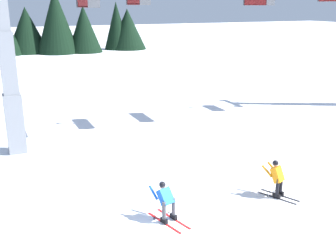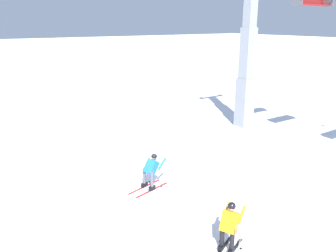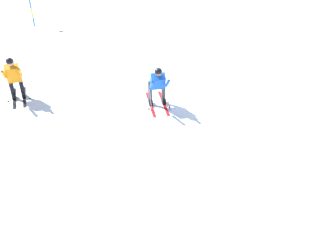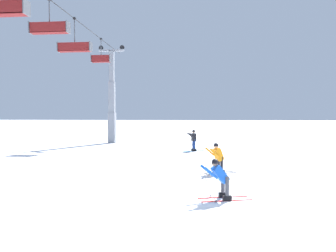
# 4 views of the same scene
# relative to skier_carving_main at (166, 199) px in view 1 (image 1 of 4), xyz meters

# --- Properties ---
(ground_plane) EXTENTS (260.00, 260.00, 0.00)m
(ground_plane) POSITION_rel_skier_carving_main_xyz_m (0.43, -0.89, -0.75)
(ground_plane) COLOR white
(skier_carving_main) EXTENTS (1.00, 1.78, 1.46)m
(skier_carving_main) POSITION_rel_skier_carving_main_xyz_m (0.00, 0.00, 0.00)
(skier_carving_main) COLOR red
(skier_carving_main) RESTS_ON ground_plane
(lift_tower_near) EXTENTS (0.83, 2.56, 9.33)m
(lift_tower_near) POSITION_rel_skier_carving_main_xyz_m (-3.96, 8.99, 3.08)
(lift_tower_near) COLOR gray
(lift_tower_near) RESTS_ON ground_plane
(chairlift_seat_nearest) EXTENTS (0.61, 2.41, 2.37)m
(chairlift_seat_nearest) POSITION_rel_skier_carving_main_xyz_m (-0.11, 8.99, 6.43)
(chairlift_seat_nearest) COLOR black
(chairlift_seat_fourth) EXTENTS (0.61, 2.27, 2.28)m
(chairlift_seat_fourth) POSITION_rel_skier_carving_main_xyz_m (10.07, 8.99, 6.52)
(chairlift_seat_fourth) COLOR black
(skier_distant_downhill) EXTENTS (1.10, 1.59, 1.54)m
(skier_distant_downhill) POSITION_rel_skier_carving_main_xyz_m (4.52, -0.21, 0.05)
(skier_distant_downhill) COLOR black
(skier_distant_downhill) RESTS_ON ground_plane
(tree_line_ridge) EXTENTS (27.96, 8.46, 9.27)m
(tree_line_ridge) POSITION_rel_skier_carving_main_xyz_m (5.62, 51.54, 2.84)
(tree_line_ridge) COLOR black
(tree_line_ridge) RESTS_ON ground_plane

